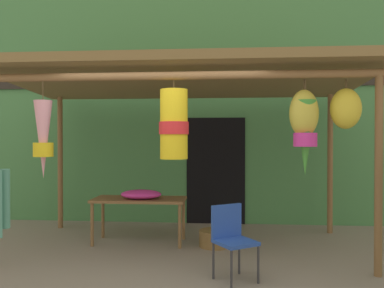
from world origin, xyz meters
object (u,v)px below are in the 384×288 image
Objects in this scene: flower_heap_on_table at (142,194)px; folding_chair at (232,235)px; wicker_basket_by_table at (215,238)px; display_table at (139,203)px.

flower_heap_on_table is 0.74× the size of folding_chair.
flower_heap_on_table is 1.96m from folding_chair.
folding_chair is 1.80× the size of wicker_basket_by_table.
flower_heap_on_table is (0.05, -0.06, 0.14)m from display_table.
wicker_basket_by_table is (1.11, -0.06, -0.64)m from flower_heap_on_table.
folding_chair is (1.39, -1.48, -0.11)m from display_table.
flower_heap_on_table is at bearing -50.27° from display_table.
folding_chair is at bearing -46.59° from flower_heap_on_table.
display_table reaches higher than wicker_basket_by_table.
folding_chair is (1.34, -1.42, -0.25)m from flower_heap_on_table.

